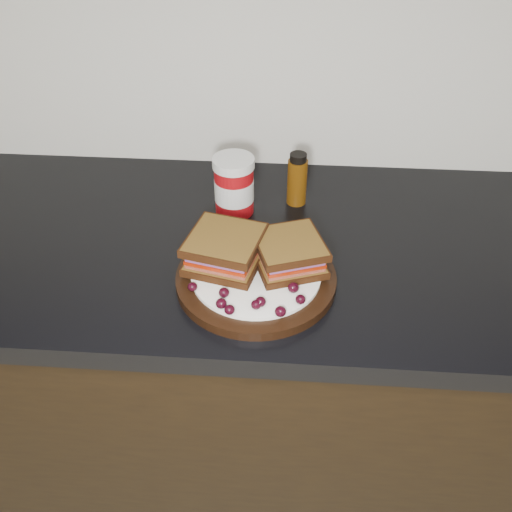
{
  "coord_description": "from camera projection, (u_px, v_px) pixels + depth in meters",
  "views": [
    {
      "loc": [
        -0.03,
        0.83,
        1.57
      ],
      "look_at": [
        -0.09,
        1.58,
        0.96
      ],
      "focal_mm": 40.0,
      "sensor_mm": 36.0,
      "label": 1
    }
  ],
  "objects": [
    {
      "name": "sandwich_left",
      "position": [
        225.0,
        250.0,
        0.99
      ],
      "size": [
        0.15,
        0.15,
        0.06
      ],
      "primitive_type": null,
      "rotation": [
        0.0,
        0.0,
        -0.24
      ],
      "color": "brown",
      "rests_on": "plate"
    },
    {
      "name": "grape_11",
      "position": [
        288.0,
        261.0,
        1.0
      ],
      "size": [
        0.02,
        0.02,
        0.02
      ],
      "primitive_type": "ellipsoid",
      "color": "black",
      "rests_on": "plate"
    },
    {
      "name": "grape_1",
      "position": [
        224.0,
        293.0,
        0.93
      ],
      "size": [
        0.02,
        0.02,
        0.02
      ],
      "primitive_type": "ellipsoid",
      "color": "black",
      "rests_on": "plate"
    },
    {
      "name": "grape_18",
      "position": [
        207.0,
        264.0,
        0.99
      ],
      "size": [
        0.02,
        0.02,
        0.02
      ],
      "primitive_type": "ellipsoid",
      "color": "black",
      "rests_on": "plate"
    },
    {
      "name": "base_cabinets",
      "position": [
        296.0,
        396.0,
        1.39
      ],
      "size": [
        3.96,
        0.58,
        0.86
      ],
      "primitive_type": "cube",
      "color": "black",
      "rests_on": "ground_plane"
    },
    {
      "name": "grape_8",
      "position": [
        293.0,
        288.0,
        0.94
      ],
      "size": [
        0.02,
        0.02,
        0.02
      ],
      "primitive_type": "ellipsoid",
      "color": "black",
      "rests_on": "plate"
    },
    {
      "name": "grape_13",
      "position": [
        222.0,
        252.0,
        1.02
      ],
      "size": [
        0.02,
        0.02,
        0.02
      ],
      "primitive_type": "ellipsoid",
      "color": "black",
      "rests_on": "plate"
    },
    {
      "name": "grape_0",
      "position": [
        193.0,
        287.0,
        0.95
      ],
      "size": [
        0.02,
        0.02,
        0.02
      ],
      "primitive_type": "ellipsoid",
      "color": "black",
      "rests_on": "plate"
    },
    {
      "name": "condiment_jar",
      "position": [
        234.0,
        186.0,
        1.14
      ],
      "size": [
        0.1,
        0.1,
        0.12
      ],
      "primitive_type": "cylinder",
      "rotation": [
        0.0,
        0.0,
        -0.33
      ],
      "color": "maroon",
      "rests_on": "countertop"
    },
    {
      "name": "plate",
      "position": [
        256.0,
        279.0,
        1.0
      ],
      "size": [
        0.28,
        0.28,
        0.02
      ],
      "primitive_type": "cylinder",
      "color": "black",
      "rests_on": "countertop"
    },
    {
      "name": "countertop",
      "position": [
        306.0,
        251.0,
        1.1
      ],
      "size": [
        3.98,
        0.6,
        0.04
      ],
      "primitive_type": "cube",
      "color": "black",
      "rests_on": "base_cabinets"
    },
    {
      "name": "grape_6",
      "position": [
        280.0,
        311.0,
        0.9
      ],
      "size": [
        0.02,
        0.02,
        0.02
      ],
      "primitive_type": "ellipsoid",
      "color": "black",
      "rests_on": "plate"
    },
    {
      "name": "oil_bottle",
      "position": [
        297.0,
        179.0,
        1.17
      ],
      "size": [
        0.05,
        0.05,
        0.11
      ],
      "primitive_type": "cylinder",
      "rotation": [
        0.0,
        0.0,
        -0.42
      ],
      "color": "#512D08",
      "rests_on": "countertop"
    },
    {
      "name": "grape_16",
      "position": [
        228.0,
        250.0,
        1.02
      ],
      "size": [
        0.02,
        0.02,
        0.02
      ],
      "primitive_type": "ellipsoid",
      "color": "black",
      "rests_on": "plate"
    },
    {
      "name": "grape_15",
      "position": [
        220.0,
        268.0,
        0.98
      ],
      "size": [
        0.02,
        0.02,
        0.02
      ],
      "primitive_type": "ellipsoid",
      "color": "black",
      "rests_on": "plate"
    },
    {
      "name": "grape_4",
      "position": [
        256.0,
        305.0,
        0.91
      ],
      "size": [
        0.02,
        0.02,
        0.02
      ],
      "primitive_type": "ellipsoid",
      "color": "black",
      "rests_on": "plate"
    },
    {
      "name": "grape_9",
      "position": [
        287.0,
        275.0,
        0.97
      ],
      "size": [
        0.02,
        0.02,
        0.02
      ],
      "primitive_type": "ellipsoid",
      "color": "black",
      "rests_on": "plate"
    },
    {
      "name": "sandwich_right",
      "position": [
        289.0,
        253.0,
        0.99
      ],
      "size": [
        0.14,
        0.14,
        0.05
      ],
      "primitive_type": null,
      "rotation": [
        0.0,
        0.0,
        0.33
      ],
      "color": "brown",
      "rests_on": "plate"
    },
    {
      "name": "grape_12",
      "position": [
        283.0,
        249.0,
        1.02
      ],
      "size": [
        0.02,
        0.02,
        0.02
      ],
      "primitive_type": "ellipsoid",
      "color": "black",
      "rests_on": "plate"
    },
    {
      "name": "grape_7",
      "position": [
        300.0,
        299.0,
        0.92
      ],
      "size": [
        0.02,
        0.02,
        0.02
      ],
      "primitive_type": "ellipsoid",
      "color": "black",
      "rests_on": "plate"
    },
    {
      "name": "grape_5",
      "position": [
        260.0,
        302.0,
        0.92
      ],
      "size": [
        0.02,
        0.02,
        0.02
      ],
      "primitive_type": "ellipsoid",
      "color": "black",
      "rests_on": "plate"
    },
    {
      "name": "grape_10",
      "position": [
        306.0,
        264.0,
        0.99
      ],
      "size": [
        0.02,
        0.02,
        0.02
      ],
      "primitive_type": "ellipsoid",
      "color": "black",
      "rests_on": "plate"
    },
    {
      "name": "grape_3",
      "position": [
        230.0,
        310.0,
        0.9
      ],
      "size": [
        0.02,
        0.02,
        0.02
      ],
      "primitive_type": "ellipsoid",
      "color": "black",
      "rests_on": "plate"
    },
    {
      "name": "grape_14",
      "position": [
        206.0,
        261.0,
        1.0
      ],
      "size": [
        0.02,
        0.02,
        0.02
      ],
      "primitive_type": "ellipsoid",
      "color": "black",
      "rests_on": "plate"
    },
    {
      "name": "grape_17",
      "position": [
        219.0,
        261.0,
        1.0
      ],
      "size": [
        0.02,
        0.02,
        0.02
      ],
      "primitive_type": "ellipsoid",
      "color": "black",
      "rests_on": "plate"
    },
    {
      "name": "grape_2",
      "position": [
        221.0,
        304.0,
        0.91
      ],
      "size": [
        0.02,
        0.02,
        0.02
      ],
      "primitive_type": "ellipsoid",
      "color": "black",
      "rests_on": "plate"
    }
  ]
}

